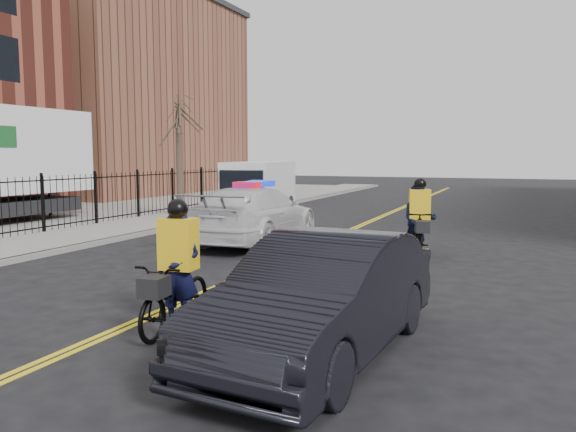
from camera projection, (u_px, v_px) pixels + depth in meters
The scene contains 13 objects.
ground at pixel (222, 286), 11.55m from camera, with size 120.00×120.00×0.00m, color black.
center_line_left at pixel (337, 235), 18.92m from camera, with size 0.10×60.00×0.01m, color yellow.
center_line_right at pixel (341, 235), 18.85m from camera, with size 0.10×60.00×0.01m, color yellow.
sidewalk at pixel (154, 223), 21.75m from camera, with size 3.00×60.00×0.15m, color gray.
curb at pixel (187, 224), 21.18m from camera, with size 0.20×60.00×0.15m, color gray.
iron_fence at pixel (122, 198), 22.23m from camera, with size 0.12×28.00×2.00m, color black, non-canonical shape.
warehouse_far at pixel (109, 97), 41.63m from camera, with size 14.00×18.00×14.00m, color brown.
street_tree at pixel (179, 134), 23.25m from camera, with size 3.20×3.20×4.80m.
police_cruiser at pixel (255, 214), 17.25m from camera, with size 2.66×6.02×1.88m.
dark_sedan at pixel (323, 296), 7.44m from camera, with size 1.72×4.92×1.62m, color black.
cargo_van at pixel (259, 189), 25.65m from camera, with size 2.97×5.94×2.38m.
cyclist_near at pixel (179, 285), 8.53m from camera, with size 0.91×2.12×2.03m.
cyclist_far at pixel (419, 225), 15.00m from camera, with size 1.11×2.14×2.08m.
Camera 1 is at (5.63, -9.92, 2.67)m, focal length 35.00 mm.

